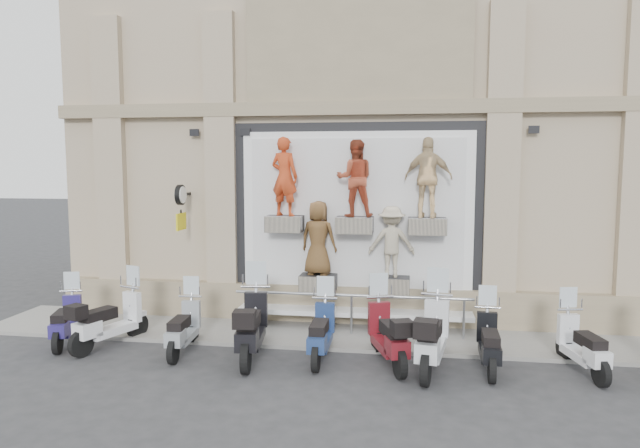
# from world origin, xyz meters

# --- Properties ---
(ground) EXTENTS (90.00, 90.00, 0.00)m
(ground) POSITION_xyz_m (0.00, 0.00, 0.00)
(ground) COLOR #2F2F31
(ground) RESTS_ON ground
(sidewalk) EXTENTS (16.00, 2.20, 0.08)m
(sidewalk) POSITION_xyz_m (0.00, 2.10, 0.04)
(sidewalk) COLOR gray
(sidewalk) RESTS_ON ground
(building) EXTENTS (14.00, 8.60, 12.00)m
(building) POSITION_xyz_m (0.00, 7.00, 6.00)
(building) COLOR tan
(building) RESTS_ON ground
(shop_vitrine) EXTENTS (5.60, 0.83, 4.30)m
(shop_vitrine) POSITION_xyz_m (0.06, 2.75, 2.41)
(shop_vitrine) COLOR black
(shop_vitrine) RESTS_ON ground
(guard_rail) EXTENTS (5.06, 0.10, 0.93)m
(guard_rail) POSITION_xyz_m (0.00, 2.00, 0.47)
(guard_rail) COLOR #9EA0A5
(guard_rail) RESTS_ON ground
(clock_sign_bracket) EXTENTS (0.10, 0.80, 1.02)m
(clock_sign_bracket) POSITION_xyz_m (-3.90, 2.47, 2.80)
(clock_sign_bracket) COLOR black
(clock_sign_bracket) RESTS_ON ground
(scooter_a) EXTENTS (1.00, 1.77, 1.38)m
(scooter_a) POSITION_xyz_m (-5.67, 0.67, 0.69)
(scooter_a) COLOR navy
(scooter_a) RESTS_ON ground
(scooter_b) EXTENTS (1.18, 1.98, 1.55)m
(scooter_b) POSITION_xyz_m (-4.68, 0.63, 0.77)
(scooter_b) COLOR white
(scooter_b) RESTS_ON ground
(scooter_c) EXTENTS (0.64, 1.75, 1.40)m
(scooter_c) POSITION_xyz_m (-3.10, 0.52, 0.70)
(scooter_c) COLOR gray
(scooter_c) RESTS_ON ground
(scooter_d) EXTENTS (0.90, 2.20, 1.73)m
(scooter_d) POSITION_xyz_m (-1.72, 0.41, 0.87)
(scooter_d) COLOR black
(scooter_d) RESTS_ON ground
(scooter_e) EXTENTS (0.54, 1.81, 1.46)m
(scooter_e) POSITION_xyz_m (-0.42, 0.55, 0.73)
(scooter_e) COLOR navy
(scooter_e) RESTS_ON ground
(scooter_f) EXTENTS (1.16, 2.01, 1.57)m
(scooter_f) POSITION_xyz_m (0.81, 0.47, 0.79)
(scooter_f) COLOR maroon
(scooter_f) RESTS_ON ground
(scooter_g) EXTENTS (0.96, 2.19, 1.72)m
(scooter_g) POSITION_xyz_m (1.60, 0.30, 0.86)
(scooter_g) COLOR silver
(scooter_g) RESTS_ON ground
(scooter_h) EXTENTS (0.59, 1.76, 1.41)m
(scooter_h) POSITION_xyz_m (2.59, 0.47, 0.70)
(scooter_h) COLOR black
(scooter_h) RESTS_ON ground
(scooter_i) EXTENTS (0.85, 1.80, 1.40)m
(scooter_i) POSITION_xyz_m (4.18, 0.56, 0.70)
(scooter_i) COLOR silver
(scooter_i) RESTS_ON ground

